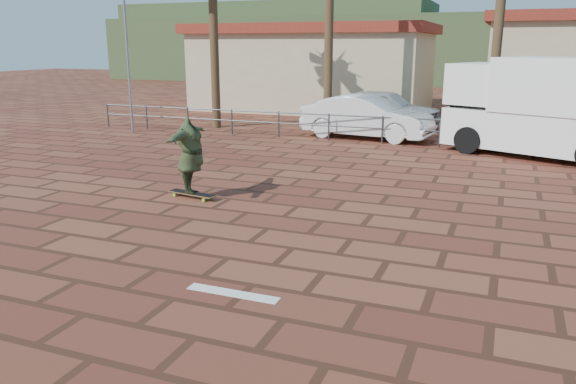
% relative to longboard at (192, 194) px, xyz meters
% --- Properties ---
extents(ground, '(120.00, 120.00, 0.00)m').
position_rel_longboard_xyz_m(ground, '(2.52, -3.09, -0.10)').
color(ground, brown).
rests_on(ground, ground).
extents(paint_stripe, '(1.40, 0.22, 0.01)m').
position_rel_longboard_xyz_m(paint_stripe, '(3.22, -4.29, -0.10)').
color(paint_stripe, white).
rests_on(paint_stripe, ground).
extents(guardrail, '(24.06, 0.06, 1.00)m').
position_rel_longboard_xyz_m(guardrail, '(2.52, 8.91, 0.58)').
color(guardrail, '#47494F').
rests_on(guardrail, ground).
extents(flagpole, '(1.30, 0.10, 8.00)m').
position_rel_longboard_xyz_m(flagpole, '(-7.35, 7.91, 4.54)').
color(flagpole, gray).
rests_on(flagpole, ground).
extents(building_west, '(12.60, 7.60, 4.50)m').
position_rel_longboard_xyz_m(building_west, '(-3.48, 18.91, 2.18)').
color(building_west, beige).
rests_on(building_west, ground).
extents(hill_front, '(70.00, 18.00, 6.00)m').
position_rel_longboard_xyz_m(hill_front, '(2.52, 46.91, 2.90)').
color(hill_front, '#384C28').
rests_on(hill_front, ground).
extents(hill_back, '(35.00, 14.00, 8.00)m').
position_rel_longboard_xyz_m(hill_back, '(-19.48, 52.91, 3.90)').
color(hill_back, '#384C28').
rests_on(hill_back, ground).
extents(longboard, '(1.29, 0.48, 0.12)m').
position_rel_longboard_xyz_m(longboard, '(0.00, 0.00, 0.00)').
color(longboard, olive).
rests_on(longboard, ground).
extents(skateboarder, '(0.99, 2.21, 1.74)m').
position_rel_longboard_xyz_m(skateboarder, '(0.00, 0.00, 0.89)').
color(skateboarder, '#303C20').
rests_on(skateboarder, longboard).
extents(campervan, '(6.43, 4.56, 3.08)m').
position_rel_longboard_xyz_m(campervan, '(7.84, 8.39, 1.52)').
color(campervan, white).
rests_on(campervan, ground).
extents(car_silver, '(5.05, 2.56, 1.65)m').
position_rel_longboard_xyz_m(car_silver, '(1.72, 12.91, 0.72)').
color(car_silver, '#ADB0B4').
rests_on(car_silver, ground).
extents(car_white, '(5.10, 2.39, 1.62)m').
position_rel_longboard_xyz_m(car_white, '(1.71, 9.91, 0.71)').
color(car_white, white).
rests_on(car_white, ground).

